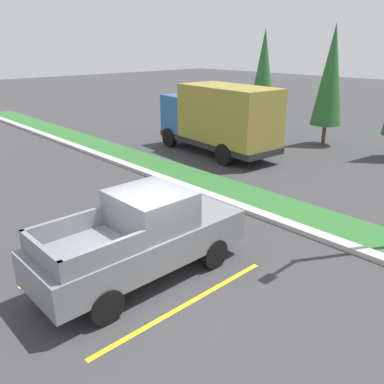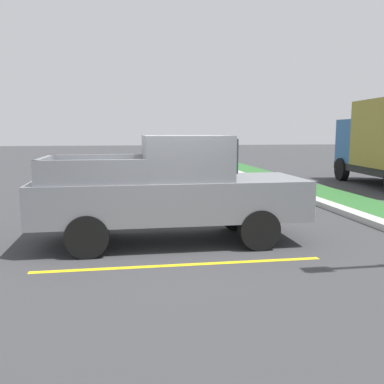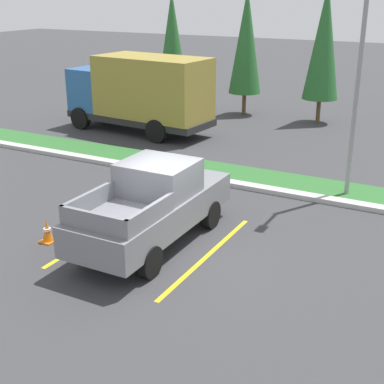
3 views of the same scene
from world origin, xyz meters
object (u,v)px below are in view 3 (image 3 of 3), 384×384
(street_light, at_px, (359,67))
(traffic_cone, at_px, (47,231))
(cypress_tree_center, at_px, (324,42))
(pickup_truck_main, at_px, (154,204))
(cypress_tree_leftmost, at_px, (172,41))
(cypress_tree_left_inner, at_px, (246,41))
(cargo_truck_distant, at_px, (141,91))

(street_light, xyz_separation_m, traffic_cone, (-5.98, -6.90, -3.71))
(cypress_tree_center, bearing_deg, pickup_truck_main, -89.81)
(cypress_tree_leftmost, distance_m, traffic_cone, 17.03)
(pickup_truck_main, relative_size, cypress_tree_left_inner, 0.83)
(cypress_tree_leftmost, bearing_deg, traffic_cone, -71.19)
(cargo_truck_distant, distance_m, traffic_cone, 11.72)
(cypress_tree_leftmost, bearing_deg, cargo_truck_distant, -76.01)
(street_light, distance_m, cypress_tree_left_inner, 12.17)
(pickup_truck_main, xyz_separation_m, traffic_cone, (-2.43, -1.29, -0.75))
(cypress_tree_left_inner, bearing_deg, cypress_tree_center, -0.28)
(cargo_truck_distant, distance_m, cypress_tree_leftmost, 5.40)
(street_light, height_order, traffic_cone, street_light)
(cypress_tree_center, xyz_separation_m, traffic_cone, (-2.38, -16.45, -3.53))
(cypress_tree_center, bearing_deg, cypress_tree_leftmost, -175.30)
(street_light, height_order, cypress_tree_center, street_light)
(pickup_truck_main, distance_m, cargo_truck_distant, 11.63)
(pickup_truck_main, bearing_deg, cargo_truck_distant, 124.55)
(cargo_truck_distant, bearing_deg, traffic_cone, -69.06)
(pickup_truck_main, xyz_separation_m, cypress_tree_leftmost, (-7.82, 14.52, 2.55))
(cypress_tree_leftmost, bearing_deg, cypress_tree_center, 4.70)
(cypress_tree_leftmost, distance_m, cypress_tree_center, 7.80)
(traffic_cone, bearing_deg, cargo_truck_distant, 110.94)
(cypress_tree_left_inner, xyz_separation_m, traffic_cone, (1.53, -16.47, -3.40))
(street_light, height_order, cypress_tree_left_inner, street_light)
(pickup_truck_main, height_order, street_light, street_light)
(cargo_truck_distant, relative_size, cypress_tree_left_inner, 1.11)
(cargo_truck_distant, height_order, street_light, street_light)
(street_light, distance_m, traffic_cone, 9.85)
(pickup_truck_main, bearing_deg, cypress_tree_left_inner, 104.61)
(cargo_truck_distant, distance_m, street_light, 11.08)
(cypress_tree_center, relative_size, traffic_cone, 10.82)
(pickup_truck_main, relative_size, street_light, 0.76)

